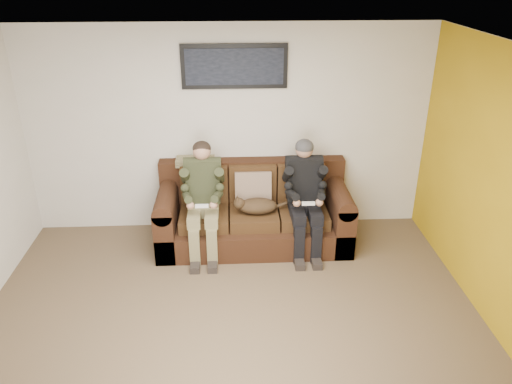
{
  "coord_description": "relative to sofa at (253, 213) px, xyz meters",
  "views": [
    {
      "loc": [
        0.03,
        -3.68,
        3.26
      ],
      "look_at": [
        0.28,
        1.2,
        0.95
      ],
      "focal_mm": 35.0,
      "sensor_mm": 36.0,
      "label": 1
    }
  ],
  "objects": [
    {
      "name": "floor",
      "position": [
        -0.28,
        -1.83,
        -0.36
      ],
      "size": [
        5.0,
        5.0,
        0.0
      ],
      "primitive_type": "plane",
      "color": "brown",
      "rests_on": "ground"
    },
    {
      "name": "ceiling",
      "position": [
        -0.28,
        -1.83,
        2.24
      ],
      "size": [
        5.0,
        5.0,
        0.0
      ],
      "primitive_type": "plane",
      "rotation": [
        3.14,
        0.0,
        0.0
      ],
      "color": "silver",
      "rests_on": "ground"
    },
    {
      "name": "wall_back",
      "position": [
        -0.28,
        0.42,
        0.94
      ],
      "size": [
        5.0,
        0.0,
        5.0
      ],
      "primitive_type": "plane",
      "rotation": [
        1.57,
        0.0,
        0.0
      ],
      "color": "beige",
      "rests_on": "ground"
    },
    {
      "name": "sofa",
      "position": [
        0.0,
        0.0,
        0.0
      ],
      "size": [
        2.33,
        1.01,
        0.96
      ],
      "color": "#331B0F",
      "rests_on": "ground"
    },
    {
      "name": "throw_pillow",
      "position": [
        0.0,
        0.04,
        0.32
      ],
      "size": [
        0.45,
        0.21,
        0.44
      ],
      "primitive_type": "cube",
      "rotation": [
        -0.21,
        0.0,
        0.0
      ],
      "color": "#7E6653",
      "rests_on": "sofa"
    },
    {
      "name": "throw_blanket",
      "position": [
        -0.71,
        0.29,
        0.59
      ],
      "size": [
        0.48,
        0.23,
        0.08
      ],
      "primitive_type": "cube",
      "color": "gray",
      "rests_on": "sofa"
    },
    {
      "name": "person_left",
      "position": [
        -0.6,
        -0.2,
        0.39
      ],
      "size": [
        0.51,
        0.87,
        1.32
      ],
      "color": "olive",
      "rests_on": "sofa"
    },
    {
      "name": "person_right",
      "position": [
        0.6,
        -0.2,
        0.39
      ],
      "size": [
        0.51,
        0.86,
        1.33
      ],
      "color": "black",
      "rests_on": "sofa"
    },
    {
      "name": "cat",
      "position": [
        0.02,
        -0.21,
        0.21
      ],
      "size": [
        0.66,
        0.26,
        0.24
      ],
      "color": "#48321C",
      "rests_on": "sofa"
    },
    {
      "name": "framed_poster",
      "position": [
        -0.2,
        0.38,
        1.74
      ],
      "size": [
        1.25,
        0.05,
        0.52
      ],
      "color": "black",
      "rests_on": "wall_back"
    }
  ]
}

